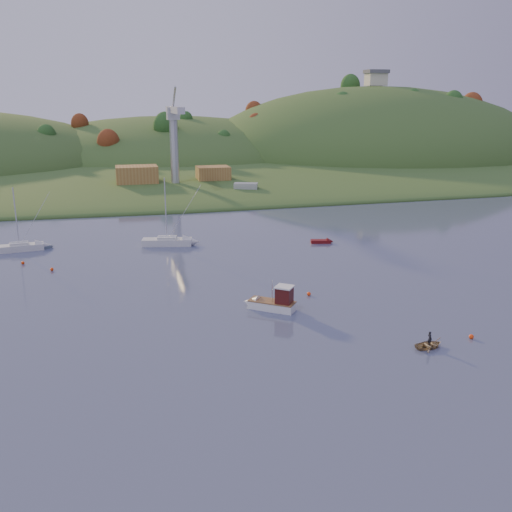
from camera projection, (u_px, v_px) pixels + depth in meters
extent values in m
plane|color=#39405E|center=(334.00, 445.00, 41.62)|extent=(500.00, 500.00, 0.00)
cube|color=#274D1F|center=(144.00, 156.00, 256.69)|extent=(620.00, 220.00, 1.50)
ellipsoid|color=#274D1F|center=(155.00, 173.00, 195.91)|extent=(640.00, 150.00, 7.00)
ellipsoid|color=#274D1F|center=(171.00, 160.00, 240.34)|extent=(140.00, 120.00, 36.00)
ellipsoid|color=#274D1F|center=(372.00, 158.00, 246.37)|extent=(150.00, 130.00, 60.00)
cube|color=beige|center=(376.00, 80.00, 237.77)|extent=(8.00, 6.00, 5.00)
cube|color=#595960|center=(376.00, 72.00, 236.92)|extent=(9.00, 7.00, 1.50)
cube|color=slate|center=(186.00, 187.00, 156.56)|extent=(42.00, 16.00, 2.40)
cube|color=#9D6934|center=(137.00, 175.00, 153.48)|extent=(11.00, 8.00, 4.80)
cube|color=#9D6934|center=(213.00, 174.00, 159.47)|extent=(9.00, 7.00, 4.00)
cylinder|color=#B7B7BC|center=(174.00, 150.00, 151.28)|extent=(2.20, 2.20, 18.00)
cube|color=#B7B7BC|center=(173.00, 113.00, 148.77)|extent=(3.20, 3.20, 3.20)
cube|color=#B7B7BC|center=(177.00, 110.00, 140.09)|extent=(1.80, 18.00, 1.60)
cube|color=#B7B7BC|center=(171.00, 109.00, 153.18)|extent=(1.80, 10.00, 1.60)
cube|color=white|center=(272.00, 306.00, 68.34)|extent=(5.64, 5.00, 1.00)
cone|color=white|center=(251.00, 302.00, 69.42)|extent=(2.77, 2.78, 2.01)
cube|color=brown|center=(272.00, 301.00, 68.21)|extent=(5.67, 5.04, 0.13)
cube|color=#461210|center=(284.00, 295.00, 67.35)|extent=(2.44, 2.42, 2.01)
cube|color=white|center=(284.00, 287.00, 67.07)|extent=(2.75, 2.73, 0.17)
cylinder|color=silver|center=(272.00, 291.00, 67.86)|extent=(0.10, 0.10, 2.68)
cube|color=silver|center=(19.00, 248.00, 94.98)|extent=(7.90, 3.30, 1.05)
cube|color=silver|center=(19.00, 244.00, 94.82)|extent=(3.08, 2.09, 0.67)
cylinder|color=silver|center=(16.00, 216.00, 93.57)|extent=(0.18, 0.18, 9.58)
cylinder|color=silver|center=(19.00, 243.00, 94.76)|extent=(3.05, 0.53, 0.12)
cylinder|color=silver|center=(19.00, 242.00, 94.73)|extent=(2.71, 0.71, 0.36)
cube|color=silver|center=(167.00, 242.00, 98.57)|extent=(8.78, 4.19, 1.16)
cube|color=silver|center=(167.00, 238.00, 98.40)|extent=(3.49, 2.50, 0.74)
cylinder|color=silver|center=(166.00, 209.00, 97.02)|extent=(0.18, 0.18, 10.56)
cylinder|color=silver|center=(167.00, 237.00, 98.33)|extent=(3.33, 0.80, 0.12)
cylinder|color=silver|center=(167.00, 236.00, 98.31)|extent=(2.97, 0.95, 0.36)
imported|color=#A28659|center=(429.00, 345.00, 57.80)|extent=(3.36, 2.65, 0.63)
imported|color=black|center=(430.00, 341.00, 57.69)|extent=(0.45, 0.61, 1.52)
cube|color=#610D10|center=(320.00, 241.00, 100.22)|extent=(3.62, 2.10, 0.57)
cone|color=#610D10|center=(330.00, 241.00, 100.25)|extent=(1.47, 1.59, 1.36)
cube|color=slate|center=(44.00, 247.00, 96.40)|extent=(2.63, 1.92, 0.43)
cone|color=slate|center=(51.00, 246.00, 97.10)|extent=(1.19, 1.30, 1.06)
cube|color=slate|center=(246.00, 193.00, 147.63)|extent=(14.97, 9.29, 1.81)
cube|color=#B7B7BC|center=(246.00, 188.00, 147.23)|extent=(6.69, 4.80, 2.42)
sphere|color=#FF3F0D|center=(471.00, 337.00, 60.00)|extent=(0.50, 0.50, 0.50)
sphere|color=#FF3F0D|center=(309.00, 294.00, 73.23)|extent=(0.50, 0.50, 0.50)
sphere|color=#FF3F0D|center=(23.00, 263.00, 87.17)|extent=(0.50, 0.50, 0.50)
sphere|color=#FF3F0D|center=(52.00, 269.00, 83.85)|extent=(0.50, 0.50, 0.50)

